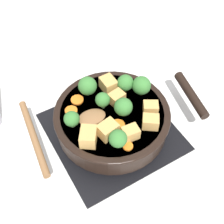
% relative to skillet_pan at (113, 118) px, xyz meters
% --- Properties ---
extents(ground_plane, '(2.40, 2.40, 0.00)m').
position_rel_skillet_pan_xyz_m(ground_plane, '(0.00, -0.00, -0.06)').
color(ground_plane, silver).
extents(front_burner_grate, '(0.31, 0.31, 0.03)m').
position_rel_skillet_pan_xyz_m(front_burner_grate, '(0.00, -0.00, -0.05)').
color(front_burner_grate, black).
rests_on(front_burner_grate, ground_plane).
extents(skillet_pan, '(0.39, 0.29, 0.06)m').
position_rel_skillet_pan_xyz_m(skillet_pan, '(0.00, 0.00, 0.00)').
color(skillet_pan, black).
rests_on(skillet_pan, front_burner_grate).
extents(wooden_spoon, '(0.20, 0.22, 0.02)m').
position_rel_skillet_pan_xyz_m(wooden_spoon, '(0.13, -0.02, 0.03)').
color(wooden_spoon, brown).
rests_on(wooden_spoon, skillet_pan).
extents(tofu_cube_center_large, '(0.05, 0.05, 0.03)m').
position_rel_skillet_pan_xyz_m(tofu_cube_center_large, '(-0.05, 0.08, 0.04)').
color(tofu_cube_center_large, tan).
rests_on(tofu_cube_center_large, skillet_pan).
extents(tofu_cube_near_handle, '(0.04, 0.03, 0.03)m').
position_rel_skillet_pan_xyz_m(tofu_cube_near_handle, '(0.00, 0.08, 0.04)').
color(tofu_cube_near_handle, tan).
rests_on(tofu_cube_near_handle, skillet_pan).
extents(tofu_cube_east_chunk, '(0.03, 0.04, 0.03)m').
position_rel_skillet_pan_xyz_m(tofu_cube_east_chunk, '(-0.03, -0.07, 0.04)').
color(tofu_cube_east_chunk, tan).
rests_on(tofu_cube_east_chunk, skillet_pan).
extents(tofu_cube_west_chunk, '(0.06, 0.06, 0.04)m').
position_rel_skillet_pan_xyz_m(tofu_cube_west_chunk, '(0.09, 0.05, 0.04)').
color(tofu_cube_west_chunk, tan).
rests_on(tofu_cube_west_chunk, skillet_pan).
extents(tofu_cube_back_piece, '(0.05, 0.04, 0.03)m').
position_rel_skillet_pan_xyz_m(tofu_cube_back_piece, '(-0.08, 0.05, 0.04)').
color(tofu_cube_back_piece, tan).
rests_on(tofu_cube_back_piece, skillet_pan).
extents(tofu_cube_front_piece, '(0.05, 0.04, 0.03)m').
position_rel_skillet_pan_xyz_m(tofu_cube_front_piece, '(0.04, 0.05, 0.04)').
color(tofu_cube_front_piece, tan).
rests_on(tofu_cube_front_piece, skillet_pan).
extents(tofu_cube_mid_small, '(0.04, 0.04, 0.03)m').
position_rel_skillet_pan_xyz_m(tofu_cube_mid_small, '(-0.02, -0.02, 0.04)').
color(tofu_cube_mid_small, tan).
rests_on(tofu_cube_mid_small, skillet_pan).
extents(broccoli_floret_near_spoon, '(0.05, 0.05, 0.05)m').
position_rel_skillet_pan_xyz_m(broccoli_floret_near_spoon, '(0.02, -0.08, 0.06)').
color(broccoli_floret_near_spoon, '#709956').
rests_on(broccoli_floret_near_spoon, skillet_pan).
extents(broccoli_floret_center_top, '(0.04, 0.04, 0.05)m').
position_rel_skillet_pan_xyz_m(broccoli_floret_center_top, '(-0.02, 0.02, 0.05)').
color(broccoli_floret_center_top, '#709956').
rests_on(broccoli_floret_center_top, skillet_pan).
extents(broccoli_floret_east_rim, '(0.04, 0.04, 0.05)m').
position_rel_skillet_pan_xyz_m(broccoli_floret_east_rim, '(0.04, 0.09, 0.05)').
color(broccoli_floret_east_rim, '#709956').
rests_on(broccoli_floret_east_rim, skillet_pan).
extents(broccoli_floret_west_rim, '(0.05, 0.05, 0.05)m').
position_rel_skillet_pan_xyz_m(broccoli_floret_west_rim, '(-0.09, -0.02, 0.06)').
color(broccoli_floret_west_rim, '#709956').
rests_on(broccoli_floret_west_rim, skillet_pan).
extents(broccoli_floret_north_edge, '(0.04, 0.04, 0.04)m').
position_rel_skillet_pan_xyz_m(broccoli_floret_north_edge, '(0.01, -0.03, 0.05)').
color(broccoli_floret_north_edge, '#709956').
rests_on(broccoli_floret_north_edge, skillet_pan).
extents(broccoli_floret_south_cluster, '(0.04, 0.04, 0.04)m').
position_rel_skillet_pan_xyz_m(broccoli_floret_south_cluster, '(0.10, -0.01, 0.05)').
color(broccoli_floret_south_cluster, '#709956').
rests_on(broccoli_floret_south_cluster, skillet_pan).
extents(broccoli_floret_mid_floret, '(0.04, 0.04, 0.05)m').
position_rel_skillet_pan_xyz_m(broccoli_floret_mid_floret, '(-0.06, -0.05, 0.05)').
color(broccoli_floret_mid_floret, '#709956').
rests_on(broccoli_floret_mid_floret, skillet_pan).
extents(carrot_slice_orange_thin, '(0.03, 0.03, 0.01)m').
position_rel_skillet_pan_xyz_m(carrot_slice_orange_thin, '(0.06, -0.08, 0.03)').
color(carrot_slice_orange_thin, orange).
rests_on(carrot_slice_orange_thin, skillet_pan).
extents(carrot_slice_near_center, '(0.02, 0.02, 0.01)m').
position_rel_skillet_pan_xyz_m(carrot_slice_near_center, '(0.02, 0.10, 0.03)').
color(carrot_slice_near_center, orange).
rests_on(carrot_slice_near_center, skillet_pan).
extents(carrot_slice_edge_slice, '(0.03, 0.03, 0.01)m').
position_rel_skillet_pan_xyz_m(carrot_slice_edge_slice, '(0.09, -0.05, 0.03)').
color(carrot_slice_edge_slice, orange).
rests_on(carrot_slice_edge_slice, skillet_pan).
extents(carrot_slice_under_broccoli, '(0.03, 0.03, 0.01)m').
position_rel_skillet_pan_xyz_m(carrot_slice_under_broccoli, '(0.01, 0.04, 0.03)').
color(carrot_slice_under_broccoli, orange).
rests_on(carrot_slice_under_broccoli, skillet_pan).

